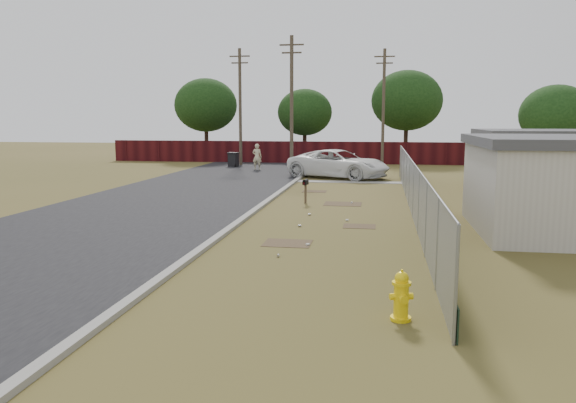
% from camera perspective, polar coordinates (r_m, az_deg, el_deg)
% --- Properties ---
extents(ground, '(120.00, 120.00, 0.00)m').
position_cam_1_polar(ground, '(21.41, 4.25, -1.43)').
color(ground, brown).
rests_on(ground, ground).
extents(street, '(15.10, 60.00, 0.12)m').
position_cam_1_polar(street, '(30.53, -7.10, 1.51)').
color(street, black).
rests_on(street, ground).
extents(chainlink_fence, '(0.10, 27.06, 2.02)m').
position_cam_1_polar(chainlink_fence, '(22.26, 12.54, 0.84)').
color(chainlink_fence, gray).
rests_on(chainlink_fence, ground).
extents(privacy_fence, '(30.00, 0.12, 1.80)m').
position_cam_1_polar(privacy_fence, '(46.76, -0.34, 5.04)').
color(privacy_fence, '#420E11').
rests_on(privacy_fence, ground).
extents(utility_poles, '(12.60, 8.24, 9.00)m').
position_cam_1_polar(utility_poles, '(42.06, 1.83, 9.83)').
color(utility_poles, brown).
rests_on(utility_poles, ground).
extents(horizon_trees, '(33.32, 31.94, 7.78)m').
position_cam_1_polar(horizon_trees, '(44.59, 8.16, 9.59)').
color(horizon_trees, black).
rests_on(horizon_trees, ground).
extents(fire_hydrant, '(0.46, 0.47, 0.96)m').
position_cam_1_polar(fire_hydrant, '(10.55, 11.44, -9.45)').
color(fire_hydrant, yellow).
rests_on(fire_hydrant, ground).
extents(mailbox, '(0.23, 0.46, 1.06)m').
position_cam_1_polar(mailbox, '(24.30, 1.80, 1.75)').
color(mailbox, '#4F3C2D').
rests_on(mailbox, ground).
extents(pickup_truck, '(6.96, 5.21, 1.76)m').
position_cam_1_polar(pickup_truck, '(35.01, 5.18, 3.84)').
color(pickup_truck, white).
rests_on(pickup_truck, ground).
extents(pedestrian, '(0.72, 0.50, 1.87)m').
position_cam_1_polar(pedestrian, '(40.50, -3.16, 4.56)').
color(pedestrian, beige).
rests_on(pedestrian, ground).
extents(trash_bin, '(0.84, 0.91, 1.10)m').
position_cam_1_polar(trash_bin, '(43.27, -5.57, 4.28)').
color(trash_bin, black).
rests_on(trash_bin, ground).
extents(scattered_litter, '(1.64, 9.99, 0.07)m').
position_cam_1_polar(scattered_litter, '(19.42, 3.17, -2.32)').
color(scattered_litter, silver).
rests_on(scattered_litter, ground).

